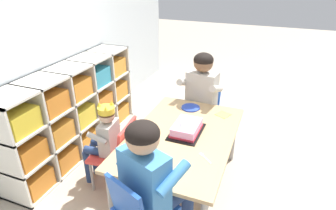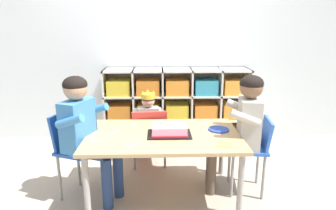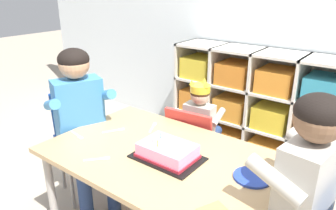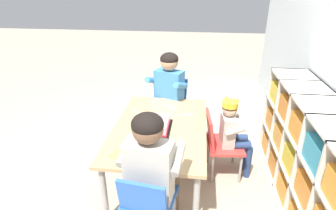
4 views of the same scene
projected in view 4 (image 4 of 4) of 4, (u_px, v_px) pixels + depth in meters
name	position (u px, v px, depth m)	size (l,w,h in m)	color
ground	(161.00, 176.00, 2.65)	(16.00, 16.00, 0.00)	tan
storage_cubby_shelf	(309.00, 160.00, 2.17)	(1.75, 0.36, 0.92)	silver
activity_table	(160.00, 131.00, 2.44)	(1.27, 0.81, 0.55)	tan
classroom_chair_blue	(219.00, 140.00, 2.56)	(0.40, 0.37, 0.62)	red
child_with_crown	(232.00, 129.00, 2.51)	(0.31, 0.31, 0.80)	#B2ADA3
classroom_chair_adult_side	(171.00, 103.00, 3.13)	(0.43, 0.41, 0.72)	#1E4CA8
adult_helper_seated	(166.00, 90.00, 2.95)	(0.49, 0.47, 1.04)	#3D7FBC
classroom_chair_guest_side	(148.00, 202.00, 1.77)	(0.37, 0.37, 0.66)	blue
guest_at_table_side	(152.00, 164.00, 1.78)	(0.45, 0.43, 1.03)	#B2ADA3
birthday_cake_on_tray	(157.00, 125.00, 2.36)	(0.36, 0.24, 0.12)	black
paper_plate_stack	(161.00, 158.00, 1.97)	(0.18, 0.18, 0.01)	#233DA3
paper_napkin_square	(119.00, 154.00, 2.02)	(0.11, 0.11, 0.00)	#F4DB4C
fork_scattered_mid_table	(138.00, 113.00, 2.65)	(0.10, 0.11, 0.00)	white
fork_beside_plate_stack	(187.00, 115.00, 2.62)	(0.07, 0.13, 0.00)	white
fork_by_napkin	(170.00, 107.00, 2.78)	(0.08, 0.13, 0.00)	white
fork_near_child_seat	(154.00, 101.00, 2.92)	(0.13, 0.04, 0.00)	white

